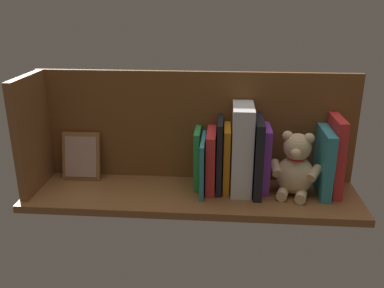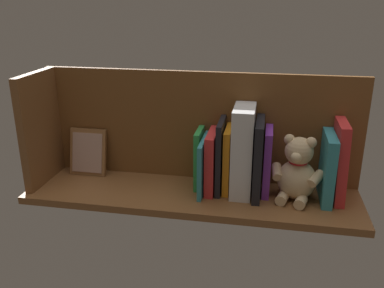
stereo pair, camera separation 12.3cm
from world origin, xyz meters
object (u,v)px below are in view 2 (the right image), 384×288
at_px(teddy_bear, 297,172).
at_px(picture_frame_leaning, 88,152).
at_px(dictionary_thick_white, 243,151).
at_px(book_0, 340,161).

bearing_deg(teddy_bear, picture_frame_leaning, 10.13).
height_order(dictionary_thick_white, picture_frame_leaning, dictionary_thick_white).
bearing_deg(teddy_bear, book_0, -154.03).
bearing_deg(book_0, dictionary_thick_white, 1.41).
relative_size(teddy_bear, dictionary_thick_white, 0.73).
relative_size(teddy_bear, picture_frame_leaning, 1.26).
xyz_separation_m(teddy_bear, picture_frame_leaning, (0.68, -0.06, -0.01)).
distance_m(teddy_bear, picture_frame_leaning, 0.68).
bearing_deg(dictionary_thick_white, picture_frame_leaning, -5.11).
bearing_deg(dictionary_thick_white, book_0, -178.59).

